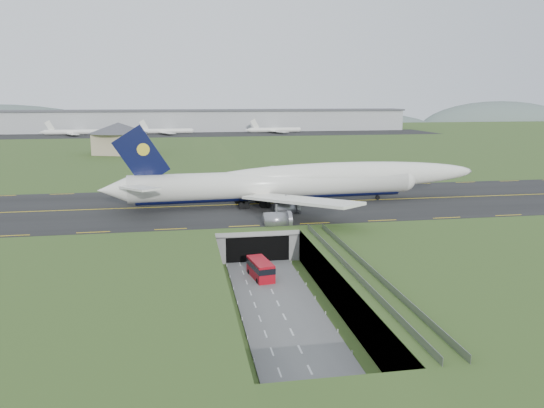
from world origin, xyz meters
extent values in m
plane|color=#355220|center=(0.00, 0.00, 0.00)|extent=(900.00, 900.00, 0.00)
cube|color=gray|center=(0.00, 0.00, 3.00)|extent=(800.00, 800.00, 6.00)
cube|color=slate|center=(0.00, -7.50, 0.10)|extent=(12.00, 75.00, 0.20)
cube|color=black|center=(0.00, 33.00, 6.09)|extent=(800.00, 44.00, 0.18)
cube|color=gray|center=(0.00, 19.00, 5.50)|extent=(16.00, 22.00, 1.00)
cube|color=gray|center=(-7.00, 19.00, 3.00)|extent=(2.00, 22.00, 6.00)
cube|color=gray|center=(7.00, 19.00, 3.00)|extent=(2.00, 22.00, 6.00)
cube|color=black|center=(0.00, 14.00, 2.50)|extent=(12.00, 12.00, 5.00)
cube|color=#A8A8A3|center=(0.00, 7.95, 5.60)|extent=(17.00, 0.50, 0.80)
cube|color=#A8A8A3|center=(11.00, -18.50, 5.80)|extent=(3.00, 53.00, 0.50)
cube|color=gray|center=(9.60, -18.50, 6.55)|extent=(0.06, 53.00, 1.00)
cube|color=gray|center=(12.40, -18.50, 6.55)|extent=(0.06, 53.00, 1.00)
cylinder|color=#A8A8A3|center=(11.00, -40.00, 2.80)|extent=(0.90, 0.90, 5.60)
cylinder|color=#A8A8A3|center=(11.00, -28.00, 2.80)|extent=(0.90, 0.90, 5.60)
cylinder|color=#A8A8A3|center=(11.00, -16.00, 2.80)|extent=(0.90, 0.90, 5.60)
cylinder|color=#A8A8A3|center=(11.00, -4.00, 2.80)|extent=(0.90, 0.90, 5.60)
cylinder|color=white|center=(7.08, 31.57, 10.96)|extent=(65.18, 9.66, 6.11)
sphere|color=white|center=(39.50, 33.35, 10.96)|extent=(6.31, 6.31, 5.99)
cone|color=white|center=(-28.21, 29.63, 10.96)|extent=(6.99, 6.16, 5.81)
ellipsoid|color=white|center=(24.59, 32.53, 12.33)|extent=(67.35, 9.29, 6.42)
ellipsoid|color=black|center=(38.55, 33.30, 11.72)|extent=(4.42, 2.90, 2.14)
cylinder|color=black|center=(7.08, 31.57, 8.57)|extent=(61.75, 5.94, 2.57)
cube|color=white|center=(8.15, 46.93, 10.00)|extent=(18.90, 28.56, 2.57)
cube|color=white|center=(-22.88, 37.10, 12.39)|extent=(8.32, 11.35, 0.98)
cube|color=white|center=(9.82, 16.42, 10.00)|extent=(21.25, 27.62, 2.57)
cube|color=white|center=(-22.09, 22.80, 12.39)|extent=(9.12, 11.22, 0.98)
cube|color=black|center=(-22.01, 29.97, 18.12)|extent=(12.16, 1.24, 13.52)
cylinder|color=gold|center=(-21.53, 30.00, 19.55)|extent=(2.71, 0.81, 2.67)
cylinder|color=slate|center=(7.27, 40.67, 7.04)|extent=(5.13, 3.42, 3.15)
cylinder|color=slate|center=(2.22, 50.43, 7.04)|extent=(5.13, 3.42, 3.15)
cylinder|color=slate|center=(8.27, 22.55, 7.04)|extent=(5.13, 3.42, 3.15)
cylinder|color=slate|center=(4.31, 12.29, 7.04)|extent=(5.13, 3.42, 3.15)
cylinder|color=black|center=(33.02, 32.99, 6.71)|extent=(1.08, 0.53, 1.05)
cube|color=black|center=(2.79, 31.33, 6.85)|extent=(6.09, 6.99, 1.34)
cube|color=#AD0B17|center=(-0.84, -1.00, 1.71)|extent=(3.97, 7.91, 3.03)
cube|color=black|center=(-0.84, -1.00, 2.32)|extent=(4.04, 8.02, 1.01)
cube|color=black|center=(-0.84, -1.00, 0.45)|extent=(3.69, 7.38, 0.50)
cylinder|color=black|center=(-1.74, -3.70, 0.55)|extent=(0.49, 0.95, 0.91)
cylinder|color=black|center=(-2.53, 1.29, 0.55)|extent=(0.49, 0.95, 0.91)
cylinder|color=black|center=(0.85, -3.29, 0.55)|extent=(0.49, 0.95, 0.91)
cylinder|color=black|center=(0.06, 1.69, 0.55)|extent=(0.49, 0.95, 0.91)
cube|color=tan|center=(-39.75, 151.72, 10.58)|extent=(22.35, 22.35, 9.16)
cone|color=#4C4C51|center=(-39.75, 151.72, 17.45)|extent=(32.79, 32.79, 4.58)
cube|color=#B2B2B2|center=(0.00, 300.00, 13.50)|extent=(300.00, 22.00, 15.00)
cube|color=#4C4C51|center=(0.00, 300.00, 21.00)|extent=(302.00, 24.00, 1.20)
cube|color=black|center=(0.00, 270.00, 6.14)|extent=(320.00, 50.00, 0.08)
cylinder|color=white|center=(-81.92, 275.00, 8.18)|extent=(34.00, 3.20, 3.20)
cylinder|color=white|center=(-22.98, 275.00, 8.18)|extent=(34.00, 3.20, 3.20)
cylinder|color=white|center=(50.89, 275.00, 8.18)|extent=(34.00, 3.20, 3.20)
ellipsoid|color=slate|center=(120.00, 430.00, -4.00)|extent=(260.00, 91.00, 44.00)
ellipsoid|color=slate|center=(320.00, 430.00, -4.00)|extent=(180.00, 63.00, 60.00)
camera|label=1|loc=(-13.65, -86.67, 30.68)|focal=35.00mm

